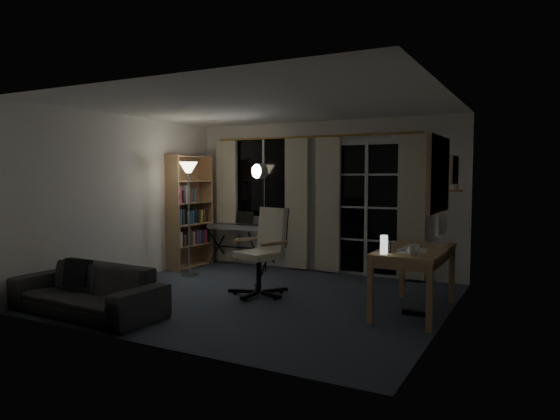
% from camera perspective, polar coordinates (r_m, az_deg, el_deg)
% --- Properties ---
extents(floor, '(4.50, 4.00, 0.02)m').
position_cam_1_polar(floor, '(6.39, -2.37, -10.05)').
color(floor, '#3D4759').
rests_on(floor, ground).
extents(window, '(1.20, 0.08, 1.40)m').
position_cam_1_polar(window, '(8.44, -1.78, 3.72)').
color(window, white).
rests_on(window, floor).
extents(french_door, '(1.32, 0.09, 2.11)m').
position_cam_1_polar(french_door, '(7.72, 9.91, 0.11)').
color(french_door, white).
rests_on(french_door, floor).
extents(curtains, '(3.60, 0.07, 2.13)m').
position_cam_1_polar(curtains, '(7.95, 3.61, 0.77)').
color(curtains, gold).
rests_on(curtains, floor).
extents(bookshelf, '(0.34, 0.88, 1.87)m').
position_cam_1_polar(bookshelf, '(8.47, -10.53, -0.49)').
color(bookshelf, '#A47956').
rests_on(bookshelf, floor).
extents(torchiere_lamp, '(0.28, 0.28, 1.74)m').
position_cam_1_polar(torchiere_lamp, '(7.74, -10.41, 2.90)').
color(torchiere_lamp, '#B2B2B7').
rests_on(torchiere_lamp, floor).
extents(keyboard_piano, '(1.21, 0.62, 0.87)m').
position_cam_1_polar(keyboard_piano, '(8.39, -4.38, -2.05)').
color(keyboard_piano, black).
rests_on(keyboard_piano, floor).
extents(studio_light, '(0.40, 0.41, 1.75)m').
position_cam_1_polar(studio_light, '(7.68, -2.26, 2.99)').
color(studio_light, black).
rests_on(studio_light, floor).
extents(office_chair, '(0.78, 0.78, 1.12)m').
position_cam_1_polar(office_chair, '(6.45, -1.57, -3.85)').
color(office_chair, black).
rests_on(office_chair, floor).
extents(desk, '(0.69, 1.36, 0.73)m').
position_cam_1_polar(desk, '(5.78, 15.13, -5.15)').
color(desk, tan).
rests_on(desk, floor).
extents(monitor, '(0.17, 0.52, 0.45)m').
position_cam_1_polar(monitor, '(6.14, 17.92, -1.25)').
color(monitor, silver).
rests_on(monitor, desk).
extents(desk_clutter, '(0.43, 0.82, 0.92)m').
position_cam_1_polar(desk_clutter, '(5.59, 13.97, -6.13)').
color(desk_clutter, white).
rests_on(desk_clutter, desk).
extents(mug, '(0.12, 0.09, 0.12)m').
position_cam_1_polar(mug, '(5.26, 15.01, -4.41)').
color(mug, silver).
rests_on(mug, desk).
extents(wall_mirror, '(0.04, 0.94, 0.74)m').
position_cam_1_polar(wall_mirror, '(5.08, 17.64, 3.91)').
color(wall_mirror, '#A47956').
rests_on(wall_mirror, floor).
extents(framed_print, '(0.03, 0.42, 0.32)m').
position_cam_1_polar(framed_print, '(5.97, 19.28, 4.34)').
color(framed_print, '#A47956').
rests_on(framed_print, floor).
extents(wall_shelf, '(0.16, 0.30, 0.18)m').
position_cam_1_polar(wall_shelf, '(6.48, 19.32, 2.59)').
color(wall_shelf, '#A47956').
rests_on(wall_shelf, floor).
extents(sofa, '(1.87, 0.62, 0.72)m').
position_cam_1_polar(sofa, '(5.97, -21.26, -7.67)').
color(sofa, '#2E2E31').
rests_on(sofa, floor).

